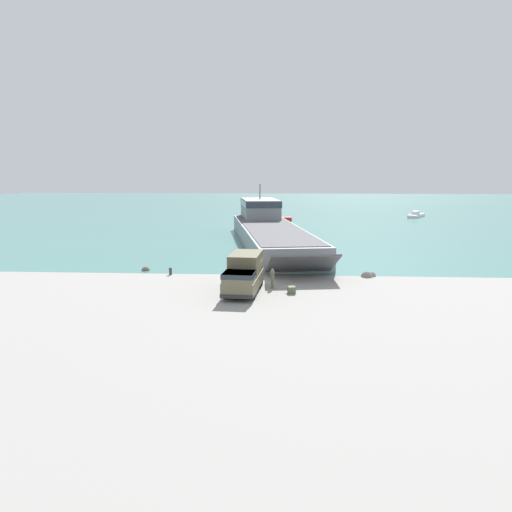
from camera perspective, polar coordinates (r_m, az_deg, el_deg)
name	(u,v)px	position (r m, az deg, el deg)	size (l,w,h in m)	color
ground_plane	(255,285)	(43.95, -0.15, -3.37)	(240.00, 240.00, 0.00)	gray
water_surface	(276,208)	(137.71, 2.34, 5.53)	(240.00, 180.00, 0.01)	#477F7A
landing_craft	(268,228)	(70.28, 1.41, 3.16)	(14.01, 42.98, 7.92)	gray
military_truck	(244,274)	(41.29, -1.39, -2.04)	(3.06, 7.23, 3.11)	#6B664C
soldier_on_ramp	(272,277)	(42.69, 1.87, -2.43)	(0.39, 0.50, 1.69)	#6B664C
moored_boat_a	(416,215)	(114.88, 17.83, 4.48)	(5.29, 7.53, 1.39)	white
moored_boat_b	(276,218)	(101.68, 2.34, 4.35)	(6.09, 3.07, 1.57)	#B22323
mooring_bollard	(170,271)	(49.04, -9.75, -1.67)	(0.31, 0.31, 0.73)	#333338
cargo_crate	(292,290)	(41.19, 4.08, -3.88)	(0.57, 0.69, 0.57)	#566042
shoreline_rock_a	(367,277)	(48.65, 12.55, -2.33)	(1.10, 1.10, 1.10)	gray
shoreline_rock_b	(302,272)	(49.85, 5.29, -1.85)	(1.20, 1.20, 1.20)	gray
shoreline_rock_c	(146,270)	(51.73, -12.49, -1.62)	(0.83, 0.83, 0.83)	#66605B
shoreline_rock_d	(371,276)	(49.13, 13.03, -2.23)	(0.92, 0.92, 0.92)	gray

